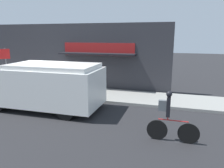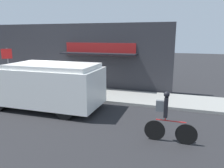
% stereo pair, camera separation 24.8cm
% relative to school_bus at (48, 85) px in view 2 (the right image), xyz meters
% --- Properties ---
extents(ground_plane, '(70.00, 70.00, 0.00)m').
position_rel_school_bus_xyz_m(ground_plane, '(-0.93, 1.64, -1.14)').
color(ground_plane, '#232326').
extents(sidewalk, '(28.00, 2.57, 0.13)m').
position_rel_school_bus_xyz_m(sidewalk, '(-0.93, 2.93, -1.08)').
color(sidewalk, gray).
rests_on(sidewalk, ground_plane).
extents(storefront, '(13.00, 0.95, 4.22)m').
position_rel_school_bus_xyz_m(storefront, '(-0.83, 4.44, 0.98)').
color(storefront, '#2D2D33').
rests_on(storefront, ground_plane).
extents(school_bus, '(5.76, 2.86, 2.19)m').
position_rel_school_bus_xyz_m(school_bus, '(0.00, 0.00, 0.00)').
color(school_bus, white).
rests_on(school_bus, ground_plane).
extents(cyclist, '(1.72, 0.20, 1.73)m').
position_rel_school_bus_xyz_m(cyclist, '(5.72, -1.71, -0.34)').
color(cyclist, black).
rests_on(cyclist, ground_plane).
extents(stop_sign_post, '(0.45, 0.45, 2.59)m').
position_rel_school_bus_xyz_m(stop_sign_post, '(-4.23, 2.09, 0.72)').
color(stop_sign_post, slate).
rests_on(stop_sign_post, sidewalk).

